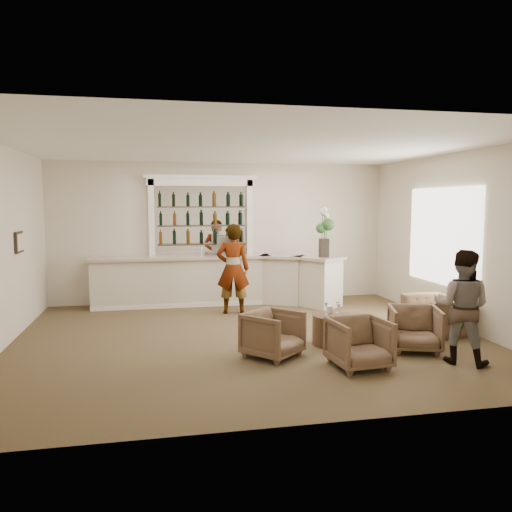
{
  "coord_description": "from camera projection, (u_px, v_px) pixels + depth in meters",
  "views": [
    {
      "loc": [
        -1.57,
        -8.36,
        2.34
      ],
      "look_at": [
        0.3,
        0.9,
        1.34
      ],
      "focal_mm": 35.0,
      "sensor_mm": 36.0,
      "label": 1
    }
  ],
  "objects": [
    {
      "name": "cocktail_table",
      "position": [
        333.0,
        330.0,
        8.29
      ],
      "size": [
        0.69,
        0.69,
        0.5
      ],
      "primitive_type": "cylinder",
      "color": "#482F1F",
      "rests_on": "ground"
    },
    {
      "name": "armchair_left",
      "position": [
        273.0,
        334.0,
        7.6
      ],
      "size": [
        1.08,
        1.08,
        0.71
      ],
      "primitive_type": "imported",
      "rotation": [
        0.0,
        0.0,
        0.73
      ],
      "color": "brown",
      "rests_on": "ground"
    },
    {
      "name": "guest",
      "position": [
        462.0,
        307.0,
        7.28
      ],
      "size": [
        1.03,
        1.01,
        1.67
      ],
      "primitive_type": "imported",
      "rotation": [
        0.0,
        0.0,
        2.44
      ],
      "color": "gray",
      "rests_on": "ground"
    },
    {
      "name": "wine_glass_tbl_b",
      "position": [
        338.0,
        307.0,
        8.35
      ],
      "size": [
        0.07,
        0.07,
        0.21
      ],
      "primitive_type": null,
      "color": "white",
      "rests_on": "cocktail_table"
    },
    {
      "name": "ground",
      "position": [
        249.0,
        338.0,
        8.71
      ],
      "size": [
        8.0,
        8.0,
        0.0
      ],
      "primitive_type": "plane",
      "color": "brown",
      "rests_on": "ground"
    },
    {
      "name": "room_shell",
      "position": [
        251.0,
        204.0,
        9.19
      ],
      "size": [
        8.04,
        7.02,
        3.32
      ],
      "color": "beige",
      "rests_on": "ground"
    },
    {
      "name": "sommelier",
      "position": [
        233.0,
        269.0,
        10.58
      ],
      "size": [
        0.76,
        0.56,
        1.92
      ],
      "primitive_type": "imported",
      "rotation": [
        0.0,
        0.0,
        2.99
      ],
      "color": "gray",
      "rests_on": "ground"
    },
    {
      "name": "flower_vase",
      "position": [
        324.0,
        229.0,
        11.17
      ],
      "size": [
        0.29,
        0.29,
        1.1
      ],
      "color": "black",
      "rests_on": "bar_counter"
    },
    {
      "name": "armchair_center",
      "position": [
        359.0,
        343.0,
        7.11
      ],
      "size": [
        0.84,
        0.86,
        0.71
      ],
      "primitive_type": "imported",
      "rotation": [
        0.0,
        0.0,
        0.1
      ],
      "color": "brown",
      "rests_on": "ground"
    },
    {
      "name": "armchair_far",
      "position": [
        437.0,
        315.0,
        9.03
      ],
      "size": [
        0.97,
        1.09,
        0.66
      ],
      "primitive_type": "imported",
      "rotation": [
        0.0,
        0.0,
        -1.48
      ],
      "color": "brown",
      "rests_on": "ground"
    },
    {
      "name": "armchair_right",
      "position": [
        415.0,
        329.0,
        7.93
      ],
      "size": [
        0.96,
        0.97,
        0.71
      ],
      "primitive_type": "imported",
      "rotation": [
        0.0,
        0.0,
        -0.31
      ],
      "color": "brown",
      "rests_on": "ground"
    },
    {
      "name": "napkin_holder",
      "position": [
        330.0,
        310.0,
        8.39
      ],
      "size": [
        0.08,
        0.08,
        0.12
      ],
      "primitive_type": "cube",
      "color": "silver",
      "rests_on": "cocktail_table"
    },
    {
      "name": "back_bar_alcove",
      "position": [
        201.0,
        217.0,
        11.72
      ],
      "size": [
        2.64,
        0.25,
        3.0
      ],
      "color": "white",
      "rests_on": "ground"
    },
    {
      "name": "bar_counter",
      "position": [
        218.0,
        280.0,
        11.53
      ],
      "size": [
        5.72,
        1.8,
        1.14
      ],
      "color": "beige",
      "rests_on": "ground"
    },
    {
      "name": "wine_glass_bar_left",
      "position": [
        201.0,
        252.0,
        11.4
      ],
      "size": [
        0.07,
        0.07,
        0.21
      ],
      "primitive_type": null,
      "color": "white",
      "rests_on": "bar_counter"
    },
    {
      "name": "wine_glass_bar_right",
      "position": [
        223.0,
        251.0,
        11.59
      ],
      "size": [
        0.07,
        0.07,
        0.21
      ],
      "primitive_type": null,
      "color": "white",
      "rests_on": "bar_counter"
    },
    {
      "name": "espresso_machine",
      "position": [
        228.0,
        246.0,
        11.59
      ],
      "size": [
        0.57,
        0.5,
        0.44
      ],
      "primitive_type": "cube",
      "rotation": [
        0.0,
        0.0,
        -0.18
      ],
      "color": "#B2B1B6",
      "rests_on": "bar_counter"
    },
    {
      "name": "wine_glass_tbl_c",
      "position": [
        339.0,
        310.0,
        8.13
      ],
      "size": [
        0.07,
        0.07,
        0.21
      ],
      "primitive_type": null,
      "color": "white",
      "rests_on": "cocktail_table"
    },
    {
      "name": "wine_glass_tbl_a",
      "position": [
        326.0,
        309.0,
        8.26
      ],
      "size": [
        0.07,
        0.07,
        0.21
      ],
      "primitive_type": null,
      "color": "white",
      "rests_on": "cocktail_table"
    }
  ]
}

